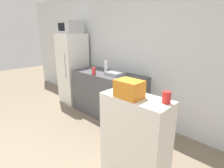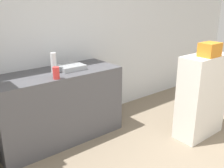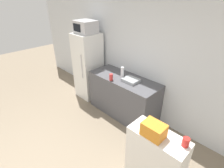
# 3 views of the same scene
# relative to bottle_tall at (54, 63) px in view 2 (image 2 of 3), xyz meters

# --- Properties ---
(wall_back) EXTENTS (8.00, 0.06, 2.60)m
(wall_back) POSITION_rel_bottle_tall_xyz_m (0.36, 0.38, 0.27)
(wall_back) COLOR silver
(wall_back) RESTS_ON ground_plane
(counter) EXTENTS (1.60, 0.65, 0.91)m
(counter) POSITION_rel_bottle_tall_xyz_m (0.03, 0.02, -0.58)
(counter) COLOR #4C4C51
(counter) RESTS_ON ground_plane
(sink_basin) EXTENTS (0.32, 0.27, 0.06)m
(sink_basin) POSITION_rel_bottle_tall_xyz_m (0.23, 0.01, -0.09)
(sink_basin) COLOR #9EA3A8
(sink_basin) RESTS_ON counter
(bottle_tall) EXTENTS (0.07, 0.07, 0.25)m
(bottle_tall) POSITION_rel_bottle_tall_xyz_m (0.00, 0.00, 0.00)
(bottle_tall) COLOR silver
(bottle_tall) RESTS_ON counter
(bottle_short) EXTENTS (0.08, 0.08, 0.14)m
(bottle_short) POSITION_rel_bottle_tall_xyz_m (-0.09, -0.24, -0.06)
(bottle_short) COLOR red
(bottle_short) RESTS_ON counter
(shelf_cabinet) EXTENTS (0.70, 0.32, 1.10)m
(shelf_cabinet) POSITION_rel_bottle_tall_xyz_m (1.54, -1.08, -0.48)
(shelf_cabinet) COLOR white
(shelf_cabinet) RESTS_ON ground_plane
(basket) EXTENTS (0.25, 0.19, 0.17)m
(basket) POSITION_rel_bottle_tall_xyz_m (1.50, -1.14, 0.15)
(basket) COLOR orange
(basket) RESTS_ON shelf_cabinet
(jar) EXTENTS (0.08, 0.08, 0.11)m
(jar) POSITION_rel_bottle_tall_xyz_m (1.82, -1.02, 0.12)
(jar) COLOR red
(jar) RESTS_ON shelf_cabinet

